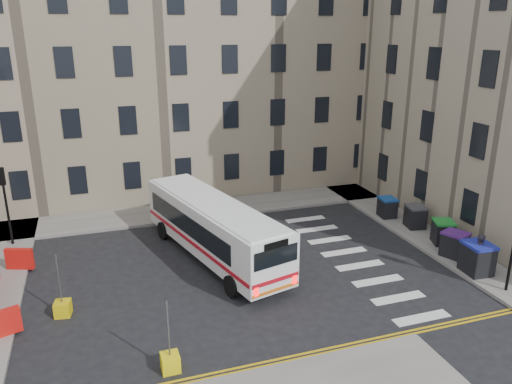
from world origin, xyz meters
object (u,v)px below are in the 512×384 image
wheelie_bin_c (443,232)px  pedestrian (478,253)px  wheelie_bin_e (387,207)px  bus (213,226)px  bollard_chevron (170,363)px  wheelie_bin_d (415,216)px  wheelie_bin_a (477,258)px  bollard_yellow (63,308)px  wheelie_bin_b (454,244)px

wheelie_bin_c → pedestrian: 3.27m
wheelie_bin_e → bus: bearing=-165.1°
bollard_chevron → bus: bearing=66.4°
pedestrian → wheelie_bin_e: bearing=-127.1°
bus → wheelie_bin_d: bearing=-14.8°
wheelie_bin_a → bollard_yellow: size_ratio=2.41×
bollard_yellow → bollard_chevron: same height
wheelie_bin_d → wheelie_bin_e: 1.99m
bus → wheelie_bin_e: (11.00, 1.85, -0.92)m
bollard_chevron → wheelie_bin_d: bearing=27.5°
bus → wheelie_bin_c: bus is taller
wheelie_bin_e → bollard_yellow: 18.62m
bollard_yellow → wheelie_bin_a: bearing=-7.9°
bollard_chevron → wheelie_bin_a: bearing=8.8°
bus → wheelie_bin_b: 11.79m
bollard_yellow → bus: bearing=24.8°
bus → bollard_chevron: (-3.45, -7.89, -1.35)m
wheelie_bin_c → wheelie_bin_d: (0.02, 2.37, 0.00)m
bus → wheelie_bin_c: size_ratio=7.70×
wheelie_bin_e → wheelie_bin_d: bearing=-67.4°
wheelie_bin_a → bollard_chevron: 14.53m
wheelie_bin_a → wheelie_bin_c: bearing=82.1°
wheelie_bin_c → pedestrian: (-0.65, -3.19, 0.31)m
wheelie_bin_c → wheelie_bin_d: wheelie_bin_d is taller
wheelie_bin_a → wheelie_bin_d: (0.69, 5.60, -0.10)m
bus → pedestrian: 12.30m
wheelie_bin_d → wheelie_bin_e: (-0.59, 1.90, -0.05)m
bollard_yellow → wheelie_bin_d: bearing=9.6°
wheelie_bin_d → wheelie_bin_e: wheelie_bin_d is taller
wheelie_bin_b → wheelie_bin_e: size_ratio=1.23×
wheelie_bin_a → pedestrian: size_ratio=0.77×
wheelie_bin_c → bus: bearing=-171.0°
wheelie_bin_a → wheelie_bin_c: size_ratio=1.03×
bollard_chevron → bollard_yellow: bearing=126.5°
wheelie_bin_b → bollard_chevron: wheelie_bin_b is taller
wheelie_bin_d → wheelie_bin_e: bearing=118.6°
wheelie_bin_e → bollard_yellow: size_ratio=1.93×
wheelie_bin_a → wheelie_bin_d: size_ratio=1.11×
wheelie_bin_b → bus: bearing=137.7°
bus → wheelie_bin_c: (11.57, -2.43, -0.88)m
wheelie_bin_c → bollard_yellow: (-18.50, -0.77, -0.48)m
pedestrian → bollard_yellow: pedestrian is taller
bus → wheelie_bin_b: bus is taller
wheelie_bin_c → pedestrian: size_ratio=0.75×
wheelie_bin_a → wheelie_bin_e: 7.50m
wheelie_bin_a → wheelie_bin_d: bearing=86.9°
wheelie_bin_c → bollard_chevron: size_ratio=2.33×
pedestrian → wheelie_bin_c: bearing=-138.0°
wheelie_bin_a → wheelie_bin_e: wheelie_bin_a is taller
wheelie_bin_e → bollard_chevron: wheelie_bin_e is taller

